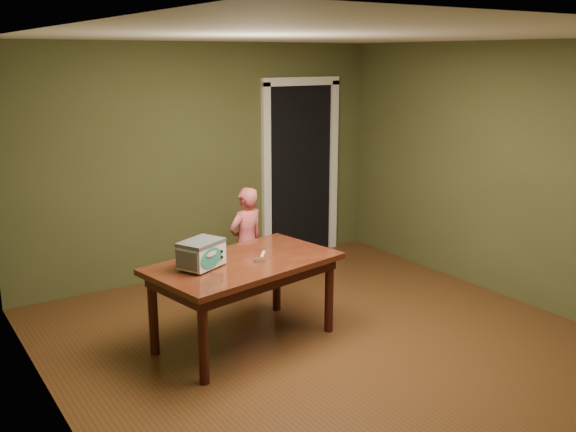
{
  "coord_description": "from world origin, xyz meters",
  "views": [
    {
      "loc": [
        -3.13,
        -4.0,
        2.45
      ],
      "look_at": [
        0.15,
        1.0,
        0.95
      ],
      "focal_mm": 40.0,
      "sensor_mm": 36.0,
      "label": 1
    }
  ],
  "objects": [
    {
      "name": "child",
      "position": [
        -0.02,
        1.53,
        0.58
      ],
      "size": [
        0.47,
        0.35,
        1.16
      ],
      "primitive_type": "imported",
      "rotation": [
        0.0,
        0.0,
        3.32
      ],
      "color": "#D3575A",
      "rests_on": "floor"
    },
    {
      "name": "room_shell",
      "position": [
        0.0,
        0.0,
        1.71
      ],
      "size": [
        4.52,
        5.02,
        2.61
      ],
      "color": "#474D29",
      "rests_on": "ground"
    },
    {
      "name": "spatula",
      "position": [
        -0.37,
        0.62,
        0.75
      ],
      "size": [
        0.13,
        0.16,
        0.01
      ],
      "primitive_type": "cube",
      "rotation": [
        0.0,
        0.0,
        0.9
      ],
      "color": "#FFCB6E",
      "rests_on": "dining_table"
    },
    {
      "name": "doorway",
      "position": [
        1.3,
        2.78,
        1.06
      ],
      "size": [
        1.1,
        0.66,
        2.25
      ],
      "color": "black",
      "rests_on": "ground"
    },
    {
      "name": "toy_oven",
      "position": [
        -0.97,
        0.59,
        0.88
      ],
      "size": [
        0.44,
        0.38,
        0.23
      ],
      "rotation": [
        0.0,
        0.0,
        0.44
      ],
      "color": "#4C4F54",
      "rests_on": "dining_table"
    },
    {
      "name": "floor",
      "position": [
        0.0,
        0.0,
        0.0
      ],
      "size": [
        5.0,
        5.0,
        0.0
      ],
      "primitive_type": "plane",
      "color": "#543318",
      "rests_on": "ground"
    },
    {
      "name": "baking_pan",
      "position": [
        -0.48,
        0.48,
        0.76
      ],
      "size": [
        0.1,
        0.1,
        0.02
      ],
      "color": "silver",
      "rests_on": "dining_table"
    },
    {
      "name": "dining_table",
      "position": [
        -0.59,
        0.56,
        0.65
      ],
      "size": [
        1.74,
        1.17,
        0.75
      ],
      "rotation": [
        0.0,
        0.0,
        0.18
      ],
      "color": "#3B170D",
      "rests_on": "floor"
    }
  ]
}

